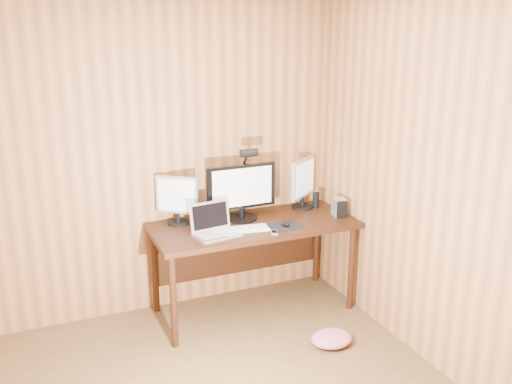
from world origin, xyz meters
TOP-DOWN VIEW (x-y plane):
  - room_shell at (0.00, 0.00)m, footprint 4.00×4.00m
  - desk at (0.93, 1.70)m, footprint 1.60×0.70m
  - monitor_center at (0.88, 1.76)m, footprint 0.58×0.25m
  - monitor_left at (0.38, 1.85)m, footprint 0.29×0.23m
  - monitor_right at (1.47, 1.83)m, footprint 0.32×0.25m
  - laptop at (0.57, 1.53)m, footprint 0.36×0.30m
  - keyboard at (0.77, 1.51)m, footprint 0.45×0.19m
  - mousepad at (1.13, 1.47)m, footprint 0.24×0.20m
  - mouse at (1.13, 1.47)m, footprint 0.07×0.11m
  - hard_drive at (1.64, 1.52)m, footprint 0.12×0.15m
  - phone at (0.99, 1.37)m, footprint 0.08×0.11m
  - speaker at (1.58, 1.80)m, footprint 0.06×0.06m
  - desk_lamp at (0.95, 1.82)m, footprint 0.14×0.20m
  - fabric_pile at (1.24, 0.91)m, footprint 0.38×0.34m

SIDE VIEW (x-z plane):
  - fabric_pile at x=1.24m, z-range 0.00..0.10m
  - desk at x=0.93m, z-range 0.25..1.00m
  - mousepad at x=1.13m, z-range 0.75..0.75m
  - phone at x=0.99m, z-range 0.75..0.76m
  - keyboard at x=0.77m, z-range 0.75..0.77m
  - mouse at x=1.13m, z-range 0.75..0.79m
  - laptop at x=0.57m, z-range 0.69..0.92m
  - speaker at x=1.58m, z-range 0.75..0.88m
  - hard_drive at x=1.64m, z-range 0.75..0.90m
  - monitor_left at x=0.38m, z-range 0.76..1.15m
  - monitor_right at x=1.47m, z-range 0.77..1.19m
  - monitor_center at x=0.88m, z-range 0.76..1.21m
  - desk_lamp at x=0.95m, z-range 0.82..1.43m
  - room_shell at x=0.00m, z-range -0.75..3.25m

